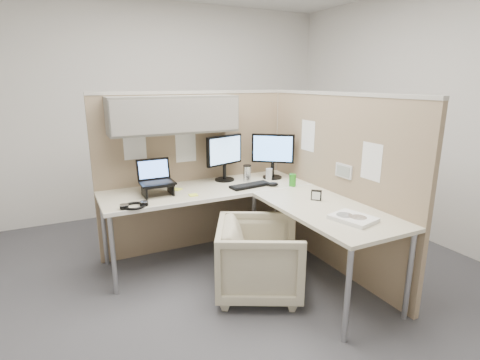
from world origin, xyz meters
name	(u,v)px	position (x,y,z in m)	size (l,w,h in m)	color
ground	(242,279)	(0.00, 0.00, 0.00)	(4.50, 4.50, 0.00)	#3E3D43
partition_back	(186,146)	(-0.22, 0.83, 1.10)	(2.00, 0.36, 1.63)	#967E62
partition_right	(332,181)	(0.90, -0.07, 0.82)	(0.07, 2.03, 1.63)	#967E62
desk	(249,200)	(0.12, 0.13, 0.69)	(2.00, 1.98, 0.73)	beige
office_chair	(260,255)	(0.03, -0.25, 0.34)	(0.67, 0.62, 0.69)	#C0B799
monitor_left	(224,154)	(0.15, 0.72, 1.00)	(0.43, 0.20, 0.47)	black
monitor_right	(273,152)	(0.65, 0.58, 1.00)	(0.37, 0.30, 0.47)	black
laptop_station	(157,182)	(-0.60, 0.53, 0.85)	(0.30, 0.26, 0.31)	black
keyboard	(250,186)	(0.28, 0.38, 0.74)	(0.41, 0.14, 0.02)	black
mouse	(273,184)	(0.49, 0.31, 0.75)	(0.11, 0.07, 0.04)	black
travel_mug	(247,173)	(0.34, 0.58, 0.82)	(0.08, 0.08, 0.17)	silver
soda_can_green	(293,180)	(0.66, 0.22, 0.79)	(0.07, 0.07, 0.12)	#268C1E
soda_can_silver	(269,174)	(0.57, 0.53, 0.79)	(0.07, 0.07, 0.12)	silver
sticky_note_c	(177,189)	(-0.39, 0.60, 0.73)	(0.08, 0.08, 0.01)	#EFFE42
sticky_note_a	(193,195)	(-0.31, 0.36, 0.73)	(0.08, 0.08, 0.01)	#EFFE42
headphones	(134,206)	(-0.85, 0.26, 0.74)	(0.23, 0.20, 0.03)	black
paper_stack	(353,218)	(0.53, -0.75, 0.75)	(0.30, 0.35, 0.03)	white
desk_clock	(316,195)	(0.59, -0.24, 0.77)	(0.09, 0.09, 0.09)	black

